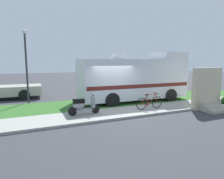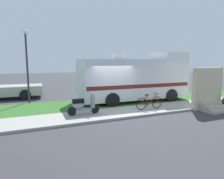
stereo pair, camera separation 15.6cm
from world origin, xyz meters
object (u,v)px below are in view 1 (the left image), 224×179
(street_lamp_post, at_px, (26,60))
(scooter, at_px, (83,106))
(motorhome_rv, at_px, (134,78))
(pickup_truck_far, at_px, (127,77))
(bottle_spare, at_px, (192,103))
(bottle_green, at_px, (186,102))
(bicycle, at_px, (149,102))

(street_lamp_post, bearing_deg, scooter, -61.84)
(motorhome_rv, xyz_separation_m, pickup_truck_far, (3.68, 8.01, -0.66))
(bottle_spare, bearing_deg, pickup_truck_far, 83.44)
(scooter, bearing_deg, bottle_spare, -3.74)
(pickup_truck_far, relative_size, street_lamp_post, 1.16)
(street_lamp_post, bearing_deg, motorhome_rv, -17.56)
(pickup_truck_far, bearing_deg, bottle_green, -97.86)
(motorhome_rv, relative_size, scooter, 4.62)
(pickup_truck_far, distance_m, bottle_spare, 10.96)
(bicycle, relative_size, street_lamp_post, 0.35)
(pickup_truck_far, xyz_separation_m, bottle_green, (-1.46, -10.59, -0.72))
(pickup_truck_far, bearing_deg, street_lamp_post, -150.70)
(bottle_green, bearing_deg, motorhome_rv, 130.66)
(bottle_spare, distance_m, street_lamp_post, 10.79)
(bottle_green, height_order, street_lamp_post, street_lamp_post)
(motorhome_rv, height_order, bottle_spare, motorhome_rv)
(bottle_spare, bearing_deg, scooter, 176.26)
(motorhome_rv, bearing_deg, bottle_green, -49.34)
(scooter, xyz_separation_m, bottle_green, (6.55, -0.17, -0.35))
(bicycle, bearing_deg, bottle_spare, -2.28)
(pickup_truck_far, height_order, bottle_spare, pickup_truck_far)
(scooter, relative_size, bottle_green, 6.58)
(bicycle, bearing_deg, bottle_green, 3.11)
(scooter, distance_m, street_lamp_post, 5.65)
(scooter, bearing_deg, motorhome_rv, 29.14)
(motorhome_rv, distance_m, pickup_truck_far, 8.84)
(bicycle, distance_m, pickup_truck_far, 11.58)
(motorhome_rv, height_order, pickup_truck_far, motorhome_rv)
(motorhome_rv, xyz_separation_m, bottle_green, (2.22, -2.58, -1.38))
(bicycle, relative_size, pickup_truck_far, 0.31)
(bicycle, bearing_deg, street_lamp_post, 141.66)
(bicycle, bearing_deg, scooter, 175.08)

